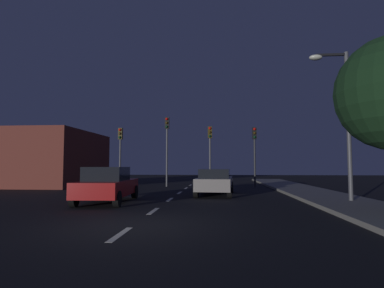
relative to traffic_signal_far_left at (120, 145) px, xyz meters
name	(u,v)px	position (x,y,z in m)	size (l,w,h in m)	color
ground_plane	(172,198)	(5.35, -8.61, -3.21)	(80.00, 80.00, 0.00)	black
sidewalk_curb_right	(329,198)	(12.85, -8.61, -3.13)	(3.00, 40.00, 0.15)	gray
lane_stripe_nearest	(120,234)	(5.35, -16.81, -3.20)	(0.16, 1.60, 0.01)	silver
lane_stripe_second	(153,211)	(5.35, -13.01, -3.20)	(0.16, 1.60, 0.01)	silver
lane_stripe_third	(170,199)	(5.35, -9.21, -3.20)	(0.16, 1.60, 0.01)	silver
lane_stripe_fourth	(180,193)	(5.35, -5.41, -3.20)	(0.16, 1.60, 0.01)	silver
lane_stripe_fifth	(186,188)	(5.35, -1.61, -3.20)	(0.16, 1.60, 0.01)	silver
lane_stripe_sixth	(191,185)	(5.35, 2.19, -3.20)	(0.16, 1.60, 0.01)	silver
lane_stripe_seventh	(194,183)	(5.35, 5.99, -3.20)	(0.16, 1.60, 0.01)	silver
traffic_signal_far_left	(120,145)	(0.00, 0.00, 0.00)	(0.32, 0.38, 4.55)	#4C4C51
traffic_signal_center_left	(167,138)	(3.69, 0.00, 0.51)	(0.32, 0.38, 5.35)	#4C4C51
traffic_signal_center_right	(210,144)	(7.02, 0.00, 0.03)	(0.32, 0.38, 4.60)	#4C4C51
traffic_signal_far_right	(255,145)	(10.39, 0.00, -0.03)	(0.32, 0.38, 4.50)	#2D2D30
car_stopped_ahead	(215,181)	(7.46, -6.65, -2.47)	(2.15, 4.65, 1.41)	gray
car_adjacent_lane	(108,185)	(2.84, -10.64, -2.43)	(2.13, 4.51, 1.54)	#B21919
street_lamp_right	(342,111)	(12.89, -10.34, 0.72)	(1.65, 0.36, 6.47)	#4C4C51
storefront_left	(56,159)	(-5.55, 0.65, -1.05)	(5.79, 8.94, 4.33)	maroon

